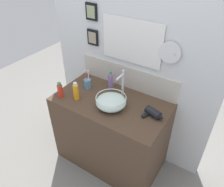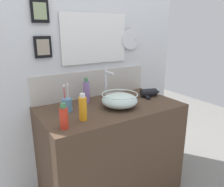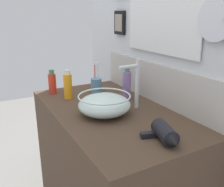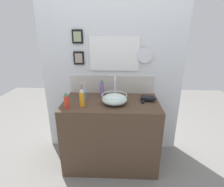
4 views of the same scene
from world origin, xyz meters
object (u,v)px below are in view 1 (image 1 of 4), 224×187
Objects in this scene: shampoo_bottle at (76,92)px; soap_dispenser at (111,81)px; faucet at (122,82)px; toothbrush_cup at (87,83)px; lotion_bottle at (60,90)px; glass_bowl_sink at (111,102)px; hair_drier at (154,113)px.

soap_dispenser reaches higher than shampoo_bottle.
soap_dispenser is (0.18, 0.33, 0.01)m from shampoo_bottle.
faucet reaches higher than toothbrush_cup.
faucet is 1.40× the size of soap_dispenser.
faucet is at bearing 33.50° from lotion_bottle.
shampoo_bottle is at bearing -81.88° from toothbrush_cup.
toothbrush_cup is 1.14× the size of shampoo_bottle.
soap_dispenser is at bearing 27.74° from toothbrush_cup.
lotion_bottle is (-0.50, -0.14, 0.02)m from glass_bowl_sink.
glass_bowl_sink is 0.40m from toothbrush_cup.
lotion_bottle is at bearing -131.41° from soap_dispenser.
glass_bowl_sink is 1.52× the size of shampoo_bottle.
lotion_bottle is (-0.50, -0.33, -0.09)m from faucet.
faucet is at bearing 9.33° from toothbrush_cup.
glass_bowl_sink is 1.74× the size of lotion_bottle.
faucet is 1.36× the size of toothbrush_cup.
faucet is (0.00, 0.19, 0.11)m from glass_bowl_sink.
hair_drier is 0.93× the size of toothbrush_cup.
soap_dispenser is at bearing 48.59° from lotion_bottle.
toothbrush_cup is at bearing 98.12° from shampoo_bottle.
hair_drier is 1.21× the size of lotion_bottle.
soap_dispenser is at bearing 162.93° from faucet.
hair_drier is at bearing -15.74° from soap_dispenser.
glass_bowl_sink is 0.36m from shampoo_bottle.
soap_dispenser is at bearing 164.26° from hair_drier.
soap_dispenser is 0.51m from lotion_bottle.
glass_bowl_sink is at bearing -56.14° from soap_dispenser.
faucet reaches higher than glass_bowl_sink.
hair_drier is 0.76m from shampoo_bottle.
shampoo_bottle is at bearing 20.43° from lotion_bottle.
hair_drier is at bearing 12.89° from shampoo_bottle.
glass_bowl_sink is at bearing -90.00° from faucet.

